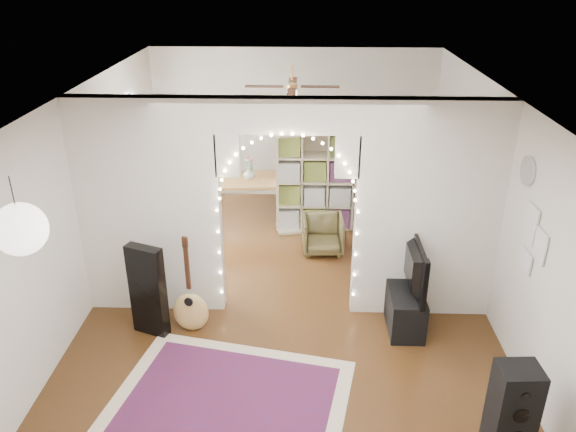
{
  "coord_description": "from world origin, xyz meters",
  "views": [
    {
      "loc": [
        0.2,
        -6.06,
        4.08
      ],
      "look_at": [
        -0.0,
        0.3,
        1.14
      ],
      "focal_mm": 35.0,
      "sensor_mm": 36.0,
      "label": 1
    }
  ],
  "objects_px": {
    "media_console": "(403,304)",
    "acoustic_guitar": "(190,297)",
    "bookcase": "(327,180)",
    "dining_chair_right": "(316,196)",
    "dining_table": "(250,183)",
    "floor_speaker": "(512,412)",
    "dining_chair_left": "(323,234)"
  },
  "relations": [
    {
      "from": "media_console",
      "to": "acoustic_guitar",
      "type": "bearing_deg",
      "value": -173.99
    },
    {
      "from": "media_console",
      "to": "bookcase",
      "type": "relative_size",
      "value": 0.6
    },
    {
      "from": "media_console",
      "to": "dining_chair_right",
      "type": "height_order",
      "value": "dining_chair_right"
    },
    {
      "from": "dining_table",
      "to": "dining_chair_right",
      "type": "relative_size",
      "value": 2.24
    },
    {
      "from": "floor_speaker",
      "to": "dining_table",
      "type": "bearing_deg",
      "value": 116.33
    },
    {
      "from": "bookcase",
      "to": "dining_chair_right",
      "type": "relative_size",
      "value": 2.95
    },
    {
      "from": "dining_chair_left",
      "to": "acoustic_guitar",
      "type": "bearing_deg",
      "value": -131.14
    },
    {
      "from": "floor_speaker",
      "to": "media_console",
      "type": "bearing_deg",
      "value": 104.1
    },
    {
      "from": "dining_chair_left",
      "to": "dining_chair_right",
      "type": "bearing_deg",
      "value": 89.9
    },
    {
      "from": "dining_chair_right",
      "to": "dining_chair_left",
      "type": "bearing_deg",
      "value": -62.22
    },
    {
      "from": "dining_table",
      "to": "dining_chair_left",
      "type": "height_order",
      "value": "dining_table"
    },
    {
      "from": "acoustic_guitar",
      "to": "floor_speaker",
      "type": "xyz_separation_m",
      "value": [
        3.17,
        -1.73,
        0.0
      ]
    },
    {
      "from": "acoustic_guitar",
      "to": "floor_speaker",
      "type": "distance_m",
      "value": 3.61
    },
    {
      "from": "acoustic_guitar",
      "to": "dining_chair_left",
      "type": "bearing_deg",
      "value": 67.5
    },
    {
      "from": "acoustic_guitar",
      "to": "dining_chair_right",
      "type": "bearing_deg",
      "value": 82.38
    },
    {
      "from": "floor_speaker",
      "to": "dining_chair_left",
      "type": "relative_size",
      "value": 1.54
    },
    {
      "from": "dining_table",
      "to": "dining_chair_left",
      "type": "bearing_deg",
      "value": -46.55
    },
    {
      "from": "acoustic_guitar",
      "to": "dining_chair_left",
      "type": "distance_m",
      "value": 2.63
    },
    {
      "from": "media_console",
      "to": "dining_chair_left",
      "type": "height_order",
      "value": "dining_chair_left"
    },
    {
      "from": "floor_speaker",
      "to": "media_console",
      "type": "xyz_separation_m",
      "value": [
        -0.62,
        1.99,
        -0.22
      ]
    },
    {
      "from": "media_console",
      "to": "dining_chair_right",
      "type": "distance_m",
      "value": 3.47
    },
    {
      "from": "acoustic_guitar",
      "to": "media_console",
      "type": "xyz_separation_m",
      "value": [
        2.55,
        0.27,
        -0.21
      ]
    },
    {
      "from": "acoustic_guitar",
      "to": "dining_chair_left",
      "type": "relative_size",
      "value": 1.74
    },
    {
      "from": "floor_speaker",
      "to": "media_console",
      "type": "height_order",
      "value": "floor_speaker"
    },
    {
      "from": "dining_table",
      "to": "dining_chair_left",
      "type": "relative_size",
      "value": 2.07
    },
    {
      "from": "bookcase",
      "to": "media_console",
      "type": "bearing_deg",
      "value": -82.5
    },
    {
      "from": "dining_chair_right",
      "to": "dining_table",
      "type": "bearing_deg",
      "value": -132.82
    },
    {
      "from": "dining_table",
      "to": "dining_chair_right",
      "type": "xyz_separation_m",
      "value": [
        1.12,
        0.46,
        -0.42
      ]
    },
    {
      "from": "bookcase",
      "to": "dining_chair_left",
      "type": "xyz_separation_m",
      "value": [
        -0.08,
        -0.84,
        -0.56
      ]
    },
    {
      "from": "dining_table",
      "to": "acoustic_guitar",
      "type": "bearing_deg",
      "value": -102.6
    },
    {
      "from": "media_console",
      "to": "dining_chair_right",
      "type": "xyz_separation_m",
      "value": [
        -1.01,
        3.32,
        0.01
      ]
    },
    {
      "from": "dining_chair_left",
      "to": "floor_speaker",
      "type": "bearing_deg",
      "value": -70.78
    }
  ]
}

